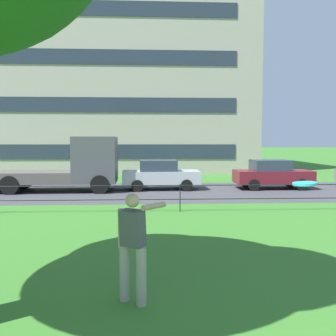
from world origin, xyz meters
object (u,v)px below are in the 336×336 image
object	(u,v)px
car_silver_center	(160,175)
apartment_building_background	(105,72)
person_thrower	(133,244)
flatbed_truck_left	(66,167)
car_maroon_far_right	(272,174)
frisbee	(305,184)

from	to	relation	value
car_silver_center	apartment_building_background	distance (m)	18.04
person_thrower	car_silver_center	distance (m)	13.44
person_thrower	flatbed_truck_left	size ratio (longest dim) A/B	0.24
car_maroon_far_right	apartment_building_background	xyz separation A→B (m)	(-10.57, 15.45, 8.12)
person_thrower	apartment_building_background	world-z (taller)	apartment_building_background
frisbee	apartment_building_background	xyz separation A→B (m)	(-5.82, 30.36, 6.86)
car_silver_center	car_maroon_far_right	distance (m)	5.95
car_maroon_far_right	apartment_building_background	distance (m)	20.41
frisbee	flatbed_truck_left	size ratio (longest dim) A/B	0.05
frisbee	apartment_building_background	distance (m)	31.67
frisbee	car_silver_center	size ratio (longest dim) A/B	0.08
apartment_building_background	frisbee	bearing A→B (deg)	-79.14
car_maroon_far_right	car_silver_center	bearing A→B (deg)	179.85
frisbee	apartment_building_background	size ratio (longest dim) A/B	0.01
car_maroon_far_right	flatbed_truck_left	bearing A→B (deg)	-177.97
apartment_building_background	person_thrower	bearing A→B (deg)	-82.50
frisbee	flatbed_truck_left	bearing A→B (deg)	112.34
frisbee	car_silver_center	bearing A→B (deg)	94.61
flatbed_truck_left	car_silver_center	distance (m)	4.81
person_thrower	car_maroon_far_right	size ratio (longest dim) A/B	0.43
car_maroon_far_right	apartment_building_background	bearing A→B (deg)	124.39
person_thrower	car_maroon_far_right	xyz separation A→B (m)	(6.78, 13.40, -0.16)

